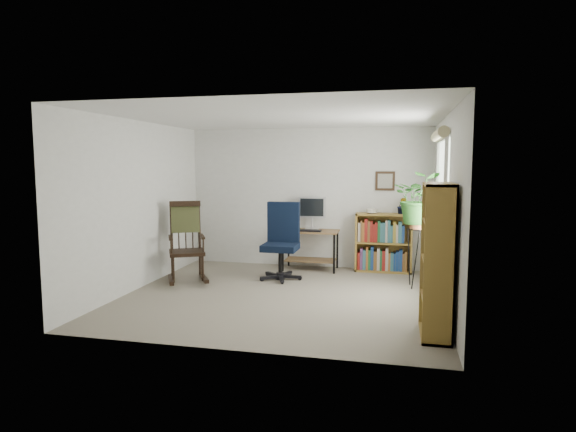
% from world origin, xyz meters
% --- Properties ---
extents(floor, '(4.20, 4.00, 0.00)m').
position_xyz_m(floor, '(0.00, 0.00, 0.00)').
color(floor, gray).
rests_on(floor, ground).
extents(ceiling, '(4.20, 4.00, 0.00)m').
position_xyz_m(ceiling, '(0.00, 0.00, 2.40)').
color(ceiling, silver).
rests_on(ceiling, ground).
extents(wall_back, '(4.20, 0.00, 2.40)m').
position_xyz_m(wall_back, '(0.00, 2.00, 1.20)').
color(wall_back, silver).
rests_on(wall_back, ground).
extents(wall_front, '(4.20, 0.00, 2.40)m').
position_xyz_m(wall_front, '(0.00, -2.00, 1.20)').
color(wall_front, silver).
rests_on(wall_front, ground).
extents(wall_left, '(0.00, 4.00, 2.40)m').
position_xyz_m(wall_left, '(-2.10, 0.00, 1.20)').
color(wall_left, silver).
rests_on(wall_left, ground).
extents(wall_right, '(0.00, 4.00, 2.40)m').
position_xyz_m(wall_right, '(2.10, 0.00, 1.20)').
color(wall_right, silver).
rests_on(wall_right, ground).
extents(window, '(0.12, 1.20, 1.50)m').
position_xyz_m(window, '(2.06, 0.30, 1.40)').
color(window, silver).
rests_on(window, wall_right).
extents(desk, '(0.94, 0.51, 0.67)m').
position_xyz_m(desk, '(0.10, 1.70, 0.34)').
color(desk, brown).
rests_on(desk, floor).
extents(monitor, '(0.46, 0.16, 0.56)m').
position_xyz_m(monitor, '(0.10, 1.84, 0.95)').
color(monitor, silver).
rests_on(monitor, desk).
extents(keyboard, '(0.40, 0.15, 0.02)m').
position_xyz_m(keyboard, '(0.10, 1.58, 0.69)').
color(keyboard, black).
rests_on(keyboard, desk).
extents(office_chair, '(0.68, 0.68, 1.21)m').
position_xyz_m(office_chair, '(-0.24, 0.90, 0.61)').
color(office_chair, black).
rests_on(office_chair, floor).
extents(rocking_chair, '(1.07, 1.24, 1.24)m').
position_xyz_m(rocking_chair, '(-1.59, 0.46, 0.62)').
color(rocking_chair, black).
rests_on(rocking_chair, floor).
extents(low_bookshelf, '(0.92, 0.31, 0.97)m').
position_xyz_m(low_bookshelf, '(1.31, 1.82, 0.49)').
color(low_bookshelf, olive).
rests_on(low_bookshelf, floor).
extents(tall_bookshelf, '(0.30, 0.70, 1.59)m').
position_xyz_m(tall_bookshelf, '(1.92, -1.14, 0.80)').
color(tall_bookshelf, olive).
rests_on(tall_bookshelf, floor).
extents(plant_stand, '(0.31, 0.31, 1.00)m').
position_xyz_m(plant_stand, '(1.80, 0.87, 0.50)').
color(plant_stand, black).
rests_on(plant_stand, floor).
extents(spider_plant, '(1.69, 1.88, 1.46)m').
position_xyz_m(spider_plant, '(1.80, 0.87, 1.66)').
color(spider_plant, '#2A6322').
rests_on(spider_plant, plant_stand).
extents(potted_plant_small, '(0.13, 0.24, 0.11)m').
position_xyz_m(potted_plant_small, '(1.59, 1.83, 1.03)').
color(potted_plant_small, '#2A6322').
rests_on(potted_plant_small, low_bookshelf).
extents(framed_picture, '(0.32, 0.04, 0.32)m').
position_xyz_m(framed_picture, '(1.31, 1.97, 1.51)').
color(framed_picture, black).
rests_on(framed_picture, wall_back).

